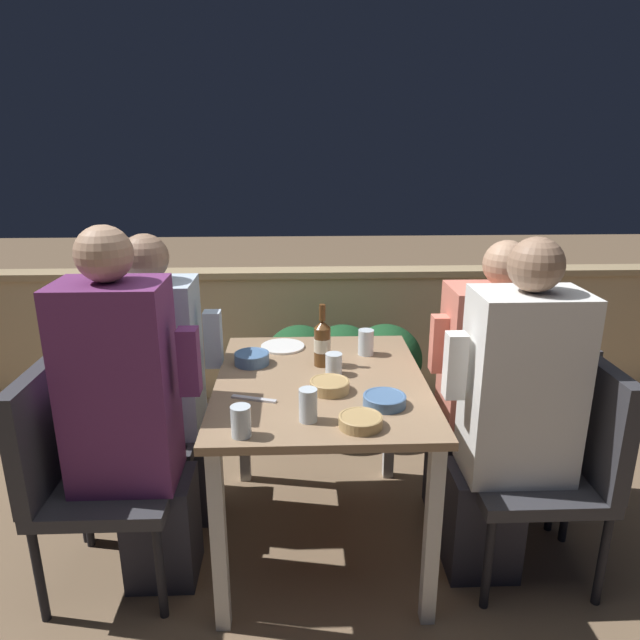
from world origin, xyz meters
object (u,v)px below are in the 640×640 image
beer_bottle (322,342)px  chair_left_near (79,461)px  chair_left_far (118,412)px  person_purple_stripe (130,415)px  chair_right_far (532,410)px  person_blue_shirt (164,383)px  chair_right_near (560,451)px  person_white_polo (511,415)px  person_coral_top (487,387)px

beer_bottle → chair_left_near: bearing=-159.2°
chair_left_far → chair_left_near: bearing=-93.8°
person_purple_stripe → chair_right_far: 1.66m
chair_left_far → beer_bottle: beer_bottle is taller
person_purple_stripe → beer_bottle: (0.70, 0.34, 0.14)m
person_blue_shirt → chair_right_near: 1.61m
person_purple_stripe → person_white_polo: 1.38m
chair_right_near → person_coral_top: bearing=117.0°
chair_left_far → person_white_polo: person_white_polo is taller
person_purple_stripe → person_white_polo: size_ratio=1.04×
chair_right_near → chair_left_far: bearing=167.5°
chair_left_far → chair_right_far: size_ratio=1.00×
person_coral_top → person_white_polo: bearing=-94.6°
person_blue_shirt → chair_right_near: (1.55, -0.39, -0.13)m
chair_left_near → person_purple_stripe: bearing=-0.0°
person_purple_stripe → person_coral_top: 1.45m
chair_right_near → beer_bottle: 1.00m
chair_left_far → person_white_polo: size_ratio=0.66×
chair_left_far → chair_right_near: same height
chair_left_near → chair_left_far: 0.39m
chair_left_far → chair_right_near: bearing=-12.5°
chair_right_near → person_white_polo: size_ratio=0.66×
person_purple_stripe → chair_left_far: (-0.18, 0.39, -0.18)m
chair_right_near → chair_right_far: same height
person_purple_stripe → person_blue_shirt: bearing=85.8°
chair_left_near → person_coral_top: (1.61, 0.34, 0.11)m
person_white_polo → beer_bottle: bearing=153.1°
chair_right_far → chair_left_near: bearing=-169.3°
chair_right_near → chair_right_far: size_ratio=1.00×
person_white_polo → chair_right_far: person_white_polo is taller
person_white_polo → person_coral_top: size_ratio=1.06×
person_blue_shirt → chair_left_far: bearing=180.0°
chair_left_near → person_blue_shirt: size_ratio=0.68×
person_purple_stripe → beer_bottle: person_purple_stripe is taller
chair_right_near → person_white_polo: bearing=180.0°
person_white_polo → chair_left_near: bearing=179.9°
person_blue_shirt → person_white_polo: 1.41m
chair_left_near → person_purple_stripe: (0.20, -0.00, 0.18)m
person_coral_top → chair_right_near: bearing=-63.0°
chair_right_near → person_white_polo: person_white_polo is taller
person_white_polo → chair_right_far: bearing=55.9°
chair_left_far → person_coral_top: bearing=-1.7°
person_blue_shirt → person_purple_stripe: bearing=-94.2°
chair_left_near → person_white_polo: (1.58, -0.00, 0.15)m
chair_right_near → person_coral_top: person_coral_top is taller
chair_left_far → person_blue_shirt: size_ratio=0.68×
chair_right_far → person_white_polo: bearing=-124.1°
chair_left_far → person_coral_top: size_ratio=0.69×
person_coral_top → chair_left_near: bearing=-168.0°
person_blue_shirt → chair_right_far: person_blue_shirt is taller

